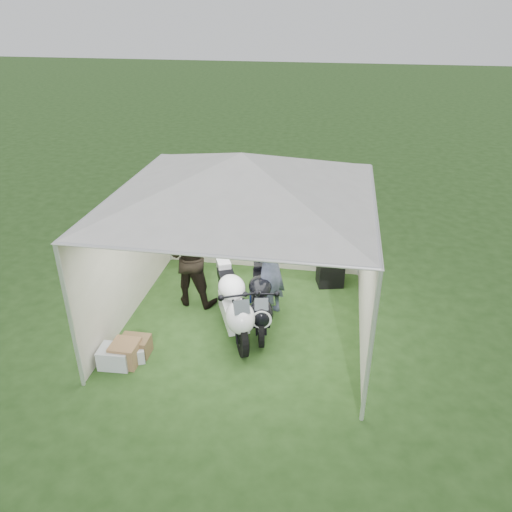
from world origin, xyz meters
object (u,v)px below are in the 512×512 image
object	(u,v)px
crate_3	(135,346)
canopy_tent	(242,179)
paddock_stand	(259,294)
crate_0	(115,357)
motorcycle_black	(260,301)
crate_2	(134,354)
crate_1	(126,353)
person_blue_jacket	(270,267)
equipment_box	(330,273)
motorcycle_white	(234,304)
person_dark_jacket	(191,256)

from	to	relation	value
crate_3	canopy_tent	bearing A→B (deg)	39.04
paddock_stand	crate_0	size ratio (longest dim) A/B	0.75
paddock_stand	crate_0	bearing A→B (deg)	-130.16
motorcycle_black	crate_2	xyz separation A→B (m)	(-1.78, -1.26, -0.38)
canopy_tent	crate_3	xyz separation A→B (m)	(-1.51, -1.22, -2.42)
motorcycle_black	crate_1	bearing A→B (deg)	-155.84
person_blue_jacket	equipment_box	xyz separation A→B (m)	(1.01, 1.26, -0.73)
paddock_stand	motorcycle_white	bearing A→B (deg)	-102.96
person_dark_jacket	crate_0	world-z (taller)	person_dark_jacket
person_dark_jacket	equipment_box	xyz separation A→B (m)	(2.47, 1.05, -0.70)
paddock_stand	equipment_box	world-z (taller)	equipment_box
canopy_tent	crate_0	size ratio (longest dim) A/B	11.95
person_blue_jacket	motorcycle_white	bearing A→B (deg)	-18.21
motorcycle_black	paddock_stand	bearing A→B (deg)	90.00
crate_0	crate_1	size ratio (longest dim) A/B	1.17
canopy_tent	motorcycle_white	distance (m)	2.06
motorcycle_black	crate_3	world-z (taller)	motorcycle_black
person_dark_jacket	crate_3	size ratio (longest dim) A/B	4.15
motorcycle_black	crate_2	world-z (taller)	motorcycle_black
person_dark_jacket	person_blue_jacket	xyz separation A→B (m)	(1.46, -0.22, 0.02)
motorcycle_white	crate_3	world-z (taller)	motorcycle_white
paddock_stand	crate_3	size ratio (longest dim) A/B	0.77
paddock_stand	person_dark_jacket	world-z (taller)	person_dark_jacket
paddock_stand	crate_2	xyz separation A→B (m)	(-1.63, -2.06, -0.02)
equipment_box	crate_2	size ratio (longest dim) A/B	1.53
motorcycle_white	person_dark_jacket	world-z (taller)	person_dark_jacket
paddock_stand	crate_1	world-z (taller)	crate_1
person_dark_jacket	crate_2	distance (m)	2.05
person_blue_jacket	crate_0	distance (m)	2.87
person_blue_jacket	crate_1	size ratio (longest dim) A/B	4.80
paddock_stand	equipment_box	xyz separation A→B (m)	(1.27, 0.82, 0.11)
equipment_box	crate_0	xyz separation A→B (m)	(-3.13, -3.02, -0.09)
person_dark_jacket	crate_3	world-z (taller)	person_dark_jacket
person_dark_jacket	motorcycle_black	bearing A→B (deg)	163.71
motorcycle_white	crate_3	size ratio (longest dim) A/B	4.18
crate_2	crate_3	size ratio (longest dim) A/B	0.70
motorcycle_black	crate_0	world-z (taller)	motorcycle_black
crate_1	crate_3	bearing A→B (deg)	74.43
crate_1	equipment_box	bearing A→B (deg)	44.40
motorcycle_white	crate_0	xyz separation A→B (m)	(-1.62, -1.15, -0.40)
canopy_tent	motorcycle_white	size ratio (longest dim) A/B	2.97
motorcycle_black	person_blue_jacket	xyz separation A→B (m)	(0.11, 0.35, 0.48)
crate_0	canopy_tent	bearing A→B (deg)	41.95
person_blue_jacket	equipment_box	size ratio (longest dim) A/B	3.98
crate_3	crate_2	bearing A→B (deg)	-77.35
crate_1	crate_3	distance (m)	0.24
motorcycle_black	paddock_stand	xyz separation A→B (m)	(-0.15, 0.80, -0.36)
paddock_stand	crate_2	bearing A→B (deg)	-128.30
paddock_stand	equipment_box	size ratio (longest dim) A/B	0.72
crate_2	person_blue_jacket	bearing A→B (deg)	40.47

